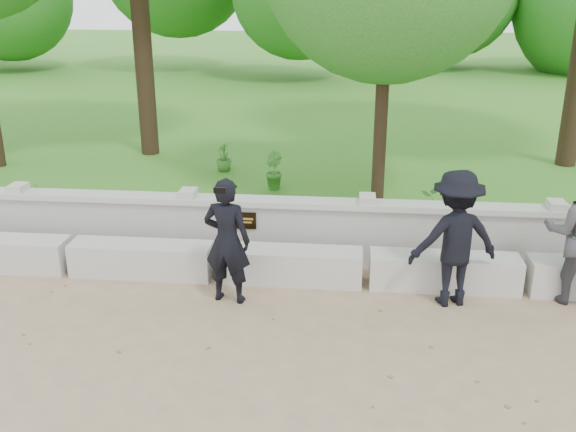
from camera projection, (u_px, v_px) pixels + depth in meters
name	position (u px, v px, depth m)	size (l,w,h in m)	color
ground	(178.00, 354.00, 6.82)	(80.00, 80.00, 0.00)	#9C805F
lawn	(296.00, 107.00, 19.88)	(40.00, 22.00, 0.25)	#2F6F20
concrete_bench	(215.00, 262.00, 8.52)	(11.90, 0.45, 0.45)	#BBB8B0
parapet_wall	(224.00, 227.00, 9.10)	(12.50, 0.35, 0.90)	#AFADA6
man_main	(227.00, 241.00, 7.73)	(0.63, 0.57, 1.58)	black
visitor_mid	(455.00, 239.00, 7.65)	(1.21, 0.88, 1.69)	black
shrub_a	(38.00, 201.00, 10.03)	(0.28, 0.19, 0.53)	#377327
shrub_b	(273.00, 171.00, 11.39)	(0.37, 0.30, 0.68)	#377327
shrub_c	(440.00, 212.00, 9.43)	(0.54, 0.46, 0.60)	#377327
shrub_d	(224.00, 157.00, 12.51)	(0.32, 0.29, 0.57)	#377327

